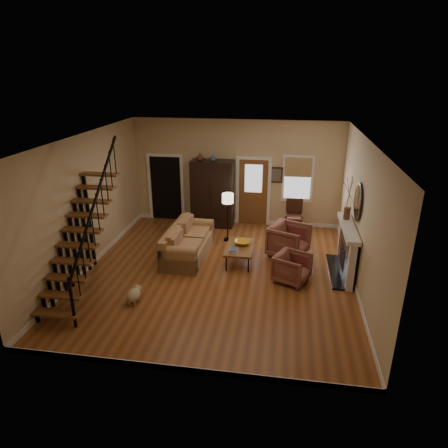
# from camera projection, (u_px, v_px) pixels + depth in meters

# --- Properties ---
(room) EXTENTS (7.00, 7.33, 3.30)m
(room) POSITION_uv_depth(u_px,v_px,m) (213.00, 193.00, 10.99)
(room) COLOR brown
(room) RESTS_ON ground
(staircase) EXTENTS (0.94, 2.80, 3.20)m
(staircase) POSITION_uv_depth(u_px,v_px,m) (78.00, 226.00, 8.49)
(staircase) COLOR brown
(staircase) RESTS_ON ground
(fireplace) EXTENTS (0.33, 1.95, 2.30)m
(fireplace) POSITION_uv_depth(u_px,v_px,m) (349.00, 246.00, 9.60)
(fireplace) COLOR black
(fireplace) RESTS_ON ground
(armoire) EXTENTS (1.30, 0.60, 2.10)m
(armoire) POSITION_uv_depth(u_px,v_px,m) (212.00, 194.00, 12.48)
(armoire) COLOR black
(armoire) RESTS_ON ground
(vase_a) EXTENTS (0.24, 0.24, 0.25)m
(vase_a) POSITION_uv_depth(u_px,v_px,m) (200.00, 157.00, 12.01)
(vase_a) COLOR #4C2619
(vase_a) RESTS_ON armoire
(vase_b) EXTENTS (0.20, 0.20, 0.21)m
(vase_b) POSITION_uv_depth(u_px,v_px,m) (213.00, 158.00, 11.96)
(vase_b) COLOR #334C60
(vase_b) RESTS_ON armoire
(sofa) EXTENTS (1.01, 2.21, 0.81)m
(sofa) POSITION_uv_depth(u_px,v_px,m) (188.00, 242.00, 10.61)
(sofa) COLOR #A67A4B
(sofa) RESTS_ON ground
(coffee_table) EXTENTS (0.70, 1.19, 0.45)m
(coffee_table) POSITION_uv_depth(u_px,v_px,m) (240.00, 254.00, 10.32)
(coffee_table) COLOR brown
(coffee_table) RESTS_ON ground
(bowl) EXTENTS (0.41, 0.41, 0.10)m
(bowl) POSITION_uv_depth(u_px,v_px,m) (242.00, 242.00, 10.35)
(bowl) COLOR gold
(bowl) RESTS_ON coffee_table
(books) EXTENTS (0.22, 0.30, 0.06)m
(books) POSITION_uv_depth(u_px,v_px,m) (234.00, 250.00, 9.97)
(books) COLOR beige
(books) RESTS_ON coffee_table
(armchair_left) EXTENTS (0.99, 0.98, 0.69)m
(armchair_left) POSITION_uv_depth(u_px,v_px,m) (292.00, 268.00, 9.37)
(armchair_left) COLOR maroon
(armchair_left) RESTS_ON ground
(armchair_right) EXTENTS (1.24, 1.23, 0.87)m
(armchair_right) POSITION_uv_depth(u_px,v_px,m) (289.00, 241.00, 10.62)
(armchair_right) COLOR maroon
(armchair_right) RESTS_ON ground
(floor_lamp) EXTENTS (0.33, 0.33, 1.43)m
(floor_lamp) POSITION_uv_depth(u_px,v_px,m) (228.00, 217.00, 11.47)
(floor_lamp) COLOR black
(floor_lamp) RESTS_ON ground
(side_chair) EXTENTS (0.54, 0.54, 1.02)m
(side_chair) POSITION_uv_depth(u_px,v_px,m) (294.00, 216.00, 12.12)
(side_chair) COLOR #391F12
(side_chair) RESTS_ON ground
(dog) EXTENTS (0.31, 0.48, 0.33)m
(dog) POSITION_uv_depth(u_px,v_px,m) (134.00, 296.00, 8.56)
(dog) COLOR tan
(dog) RESTS_ON ground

